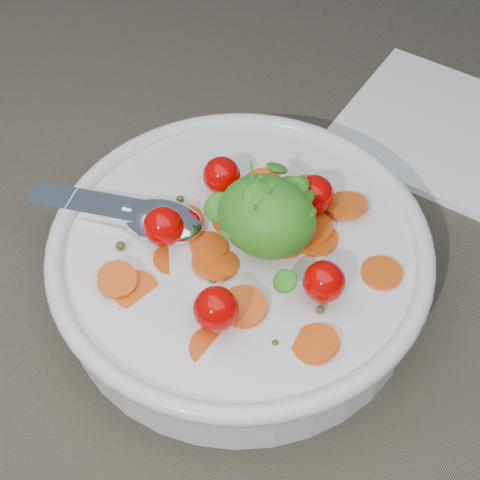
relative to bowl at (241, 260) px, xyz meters
The scene contains 3 objects.
ground 0.05m from the bowl, 142.19° to the right, with size 6.00×6.00×0.00m, color brown.
bowl is the anchor object (origin of this frame).
napkin 0.23m from the bowl, 77.06° to the left, with size 0.17×0.15×0.01m, color white.
Camera 1 is at (0.20, -0.22, 0.42)m, focal length 55.00 mm.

